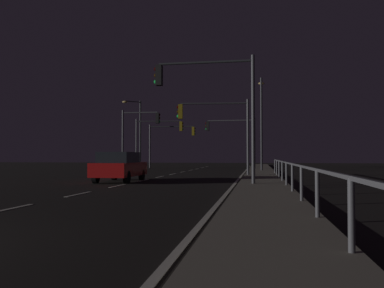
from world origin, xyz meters
name	(u,v)px	position (x,y,z in m)	size (l,w,h in m)	color
ground_plane	(145,180)	(0.00, 17.50, 0.00)	(112.00, 112.00, 0.00)	black
sidewalk_right	(262,180)	(6.54, 17.50, 0.07)	(2.22, 77.00, 0.14)	gray
lane_markings_center	(160,177)	(0.00, 21.00, 0.01)	(0.14, 50.00, 0.01)	silver
lane_edge_line	(241,176)	(5.18, 22.50, 0.01)	(0.14, 53.00, 0.01)	silver
car	(120,166)	(-0.89, 15.75, 0.82)	(1.94, 4.45, 1.57)	#B71414
traffic_light_overhead_east	(232,132)	(3.74, 35.46, 3.74)	(5.01, 0.40, 5.02)	#38383D
traffic_light_mid_left	(171,137)	(-3.28, 39.00, 3.51)	(5.24, 0.42, 4.88)	#4C4C51
traffic_light_near_left	(210,93)	(4.16, 13.60, 4.23)	(4.67, 0.34, 5.77)	#4C4C51
traffic_light_near_right	(158,133)	(-3.65, 34.50, 3.64)	(4.87, 0.55, 5.09)	#4C4C51
traffic_light_far_center	(215,121)	(3.55, 21.51, 3.66)	(4.72, 0.67, 4.92)	#4C4C51
traffic_light_far_left	(139,128)	(-4.21, 29.89, 3.84)	(3.54, 0.34, 5.49)	#4C4C51
street_lamp_mid_block	(261,116)	(6.62, 30.93, 4.89)	(0.56, 1.66, 8.04)	#38383D
street_lamp_corner	(137,128)	(-6.62, 37.29, 4.45)	(1.73, 1.48, 7.39)	#2D3033
barrier_fence	(289,169)	(7.50, 11.36, 0.88)	(0.09, 26.81, 0.98)	#59595E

